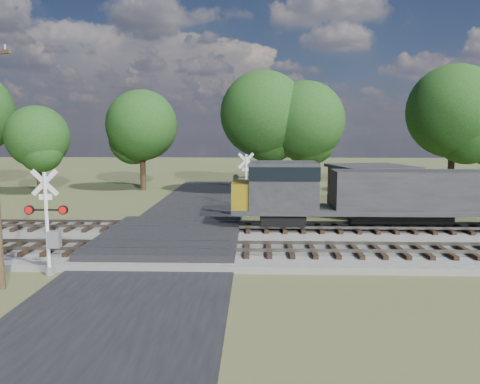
{
  "coord_description": "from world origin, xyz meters",
  "views": [
    {
      "loc": [
        4.34,
        -23.01,
        5.81
      ],
      "look_at": [
        3.55,
        2.0,
        2.54
      ],
      "focal_mm": 35.0,
      "sensor_mm": 36.0,
      "label": 1
    }
  ],
  "objects": [
    {
      "name": "crossing_signal_far",
      "position": [
        3.66,
        8.65,
        1.82
      ],
      "size": [
        1.76,
        0.38,
        4.36
      ],
      "rotation": [
        0.0,
        0.0,
        3.16
      ],
      "color": "silver",
      "rests_on": "ground"
    },
    {
      "name": "equipment_shed",
      "position": [
        12.46,
        9.72,
        1.75
      ],
      "size": [
        6.01,
        6.01,
        3.45
      ],
      "rotation": [
        0.0,
        0.0,
        0.21
      ],
      "color": "#4A2D1F",
      "rests_on": "ground"
    },
    {
      "name": "treeline",
      "position": [
        7.72,
        20.19,
        7.0
      ],
      "size": [
        79.84,
        11.83,
        11.8
      ],
      "color": "black",
      "rests_on": "ground"
    },
    {
      "name": "ballast_bed",
      "position": [
        10.0,
        0.5,
        0.15
      ],
      "size": [
        140.0,
        10.0,
        0.3
      ],
      "primitive_type": "cube",
      "color": "gray",
      "rests_on": "ground"
    },
    {
      "name": "crossing_signal_near",
      "position": [
        -3.92,
        -4.81,
        1.8
      ],
      "size": [
        1.74,
        0.38,
        4.32
      ],
      "rotation": [
        0.0,
        0.0,
        0.03
      ],
      "color": "silver",
      "rests_on": "ground"
    },
    {
      "name": "crossing_panel",
      "position": [
        0.0,
        0.5,
        0.32
      ],
      "size": [
        7.0,
        9.0,
        0.62
      ],
      "primitive_type": "cube",
      "color": "#262628",
      "rests_on": "ground"
    },
    {
      "name": "track_far",
      "position": [
        3.12,
        3.0,
        0.41
      ],
      "size": [
        140.0,
        2.6,
        0.33
      ],
      "color": "black",
      "rests_on": "ballast_bed"
    },
    {
      "name": "ground",
      "position": [
        0.0,
        0.0,
        0.0
      ],
      "size": [
        160.0,
        160.0,
        0.0
      ],
      "primitive_type": "plane",
      "color": "#48542D",
      "rests_on": "ground"
    },
    {
      "name": "road",
      "position": [
        0.0,
        0.0,
        0.04
      ],
      "size": [
        7.0,
        60.0,
        0.08
      ],
      "primitive_type": "cube",
      "color": "black",
      "rests_on": "ground"
    },
    {
      "name": "track_near",
      "position": [
        3.12,
        -2.0,
        0.41
      ],
      "size": [
        140.0,
        2.6,
        0.33
      ],
      "color": "black",
      "rests_on": "ballast_bed"
    }
  ]
}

